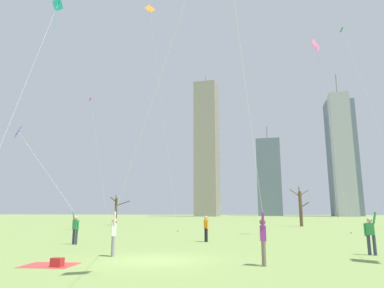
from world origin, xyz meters
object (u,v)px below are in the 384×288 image
(kite_flyer_midfield_center_blue, at_px, (63,207))
(distant_kite_high_overhead_orange, at_px, (152,26))
(distant_kite_drifting_left_green, at_px, (348,46))
(distant_kite_low_near_trees_red, at_px, (92,113))
(picnic_spot, at_px, (54,264))
(kite_flyer_far_back_purple, at_px, (258,195))
(bare_tree_right_of_center, at_px, (116,209))
(bare_tree_leftmost, at_px, (301,207))
(distant_kite_drifting_right_pink, at_px, (318,58))
(kite_flyer_foreground_left_white, at_px, (128,191))
(bystander_far_off_by_trees, at_px, (206,227))

(kite_flyer_midfield_center_blue, distance_m, distant_kite_high_overhead_orange, 22.03)
(distant_kite_drifting_left_green, relative_size, distant_kite_low_near_trees_red, 1.29)
(distant_kite_high_overhead_orange, bearing_deg, picnic_spot, -78.35)
(kite_flyer_far_back_purple, relative_size, distant_kite_high_overhead_orange, 0.52)
(distant_kite_low_near_trees_red, xyz_separation_m, bare_tree_right_of_center, (3.26, 2.90, -14.52))
(picnic_spot, distance_m, bare_tree_leftmost, 38.28)
(distant_kite_high_overhead_orange, bearing_deg, distant_kite_drifting_right_pink, -6.02)
(distant_kite_low_near_trees_red, relative_size, distant_kite_high_overhead_orange, 0.84)
(distant_kite_low_near_trees_red, bearing_deg, kite_flyer_foreground_left_white, -57.21)
(distant_kite_drifting_right_pink, distance_m, distant_kite_high_overhead_orange, 16.94)
(distant_kite_low_near_trees_red, bearing_deg, bare_tree_right_of_center, 41.59)
(kite_flyer_far_back_purple, bearing_deg, kite_flyer_foreground_left_white, 172.40)
(bystander_far_off_by_trees, xyz_separation_m, distant_kite_drifting_right_pink, (8.47, 6.91, 13.85))
(kite_flyer_midfield_center_blue, relative_size, distant_kite_drifting_right_pink, 0.51)
(kite_flyer_far_back_purple, bearing_deg, distant_kite_drifting_left_green, 71.50)
(kite_flyer_far_back_purple, bearing_deg, bare_tree_leftmost, 83.94)
(kite_flyer_far_back_purple, bearing_deg, distant_kite_low_near_trees_red, 128.26)
(distant_kite_drifting_left_green, height_order, distant_kite_high_overhead_orange, distant_kite_drifting_left_green)
(kite_flyer_foreground_left_white, height_order, picnic_spot, kite_flyer_foreground_left_white)
(distant_kite_drifting_right_pink, xyz_separation_m, bare_tree_leftmost, (-0.91, 18.79, -12.25))
(distant_kite_drifting_right_pink, xyz_separation_m, distant_kite_high_overhead_orange, (-15.74, 1.66, 6.04))
(distant_kite_drifting_right_pink, relative_size, picnic_spot, 8.31)
(distant_kite_drifting_right_pink, bearing_deg, distant_kite_high_overhead_orange, 173.98)
(kite_flyer_midfield_center_blue, height_order, distant_kite_drifting_right_pink, distant_kite_drifting_right_pink)
(kite_flyer_foreground_left_white, xyz_separation_m, kite_flyer_far_back_purple, (5.23, -0.70, -0.26))
(bystander_far_off_by_trees, height_order, bare_tree_leftmost, bare_tree_leftmost)
(kite_flyer_foreground_left_white, height_order, kite_flyer_far_back_purple, kite_flyer_foreground_left_white)
(kite_flyer_far_back_purple, xyz_separation_m, distant_kite_high_overhead_orange, (-11.07, 18.30, 18.34))
(bare_tree_leftmost, bearing_deg, distant_kite_drifting_left_green, -37.05)
(distant_kite_drifting_left_green, xyz_separation_m, bare_tree_leftmost, (-6.46, 4.88, -19.64))
(distant_kite_low_near_trees_red, xyz_separation_m, bare_tree_leftmost, (29.88, 2.30, -14.24))
(distant_kite_drifting_left_green, xyz_separation_m, distant_kite_high_overhead_orange, (-21.29, -12.25, -1.35))
(kite_flyer_far_back_purple, distance_m, bare_tree_right_of_center, 42.66)
(kite_flyer_midfield_center_blue, xyz_separation_m, distant_kite_high_overhead_orange, (1.05, 11.66, 18.66))
(bare_tree_leftmost, bearing_deg, kite_flyer_midfield_center_blue, -118.88)
(bare_tree_right_of_center, bearing_deg, distant_kite_drifting_right_pink, -35.15)
(kite_flyer_far_back_purple, height_order, distant_kite_drifting_left_green, distant_kite_drifting_left_green)
(distant_kite_high_overhead_orange, relative_size, bare_tree_right_of_center, 5.40)
(bystander_far_off_by_trees, relative_size, bare_tree_right_of_center, 0.38)
(bystander_far_off_by_trees, xyz_separation_m, distant_kite_drifting_left_green, (14.02, 20.82, 21.24))
(distant_kite_drifting_left_green, xyz_separation_m, picnic_spot, (-17.27, -31.77, -22.05))
(kite_flyer_midfield_center_blue, distance_m, bare_tree_leftmost, 32.88)
(distant_kite_drifting_right_pink, relative_size, distant_kite_high_overhead_orange, 0.71)
(distant_kite_high_overhead_orange, xyz_separation_m, bare_tree_leftmost, (14.83, 17.13, -18.29))
(distant_kite_drifting_right_pink, xyz_separation_m, bare_tree_right_of_center, (-27.52, 19.38, -12.53))
(distant_kite_high_overhead_orange, bearing_deg, kite_flyer_far_back_purple, -58.82)
(kite_flyer_foreground_left_white, bearing_deg, picnic_spot, -133.48)
(picnic_spot, relative_size, bare_tree_leftmost, 0.38)
(distant_kite_drifting_right_pink, distance_m, distant_kite_low_near_trees_red, 34.98)
(distant_kite_drifting_right_pink, bearing_deg, distant_kite_drifting_left_green, 68.24)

